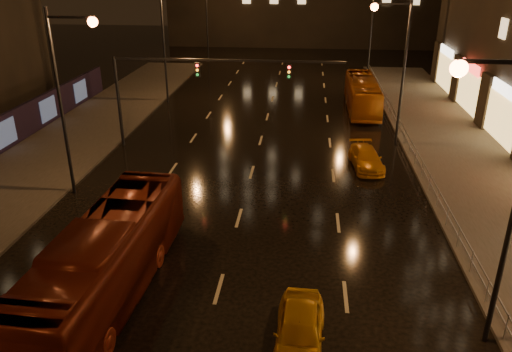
% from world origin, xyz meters
% --- Properties ---
extents(ground, '(140.00, 140.00, 0.00)m').
position_xyz_m(ground, '(0.00, 20.00, 0.00)').
color(ground, black).
rests_on(ground, ground).
extents(sidewalk_left, '(7.00, 70.00, 0.15)m').
position_xyz_m(sidewalk_left, '(-13.50, 15.00, 0.07)').
color(sidewalk_left, '#38332D').
rests_on(sidewalk_left, ground).
extents(sidewalk_right, '(7.00, 70.00, 0.15)m').
position_xyz_m(sidewalk_right, '(13.50, 15.00, 0.07)').
color(sidewalk_right, '#38332D').
rests_on(sidewalk_right, ground).
extents(traffic_signal, '(15.31, 0.32, 6.20)m').
position_xyz_m(traffic_signal, '(-5.06, 20.00, 4.74)').
color(traffic_signal, black).
rests_on(traffic_signal, ground).
extents(streetlight_right, '(2.64, 0.50, 10.00)m').
position_xyz_m(streetlight_right, '(8.92, 2.00, 6.43)').
color(streetlight_right, black).
rests_on(streetlight_right, ground).
extents(railing_right, '(0.05, 56.00, 1.00)m').
position_xyz_m(railing_right, '(10.20, 18.00, 0.90)').
color(railing_right, '#99999E').
rests_on(railing_right, sidewalk_right).
extents(bus_red, '(3.18, 11.63, 3.21)m').
position_xyz_m(bus_red, '(-4.13, 3.16, 1.60)').
color(bus_red, '#611A0D').
rests_on(bus_red, ground).
extents(bus_curb, '(2.45, 10.20, 2.84)m').
position_xyz_m(bus_curb, '(7.99, 30.95, 1.42)').
color(bus_curb, '#A34F10').
rests_on(bus_curb, ground).
extents(taxi_near, '(1.80, 4.17, 1.40)m').
position_xyz_m(taxi_near, '(3.25, 1.00, 0.70)').
color(taxi_near, '#B97B11').
rests_on(taxi_near, ground).
extents(taxi_far, '(2.17, 4.41, 1.23)m').
position_xyz_m(taxi_far, '(7.07, 17.52, 0.62)').
color(taxi_far, '#C27312').
rests_on(taxi_far, ground).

